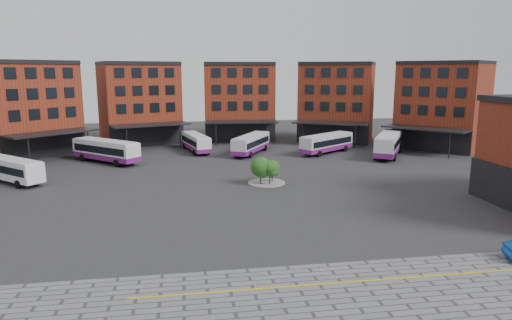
{
  "coord_description": "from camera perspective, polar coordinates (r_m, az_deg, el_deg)",
  "views": [
    {
      "loc": [
        -7.43,
        -39.33,
        13.09
      ],
      "look_at": [
        -0.18,
        6.18,
        4.0
      ],
      "focal_mm": 32.0,
      "sensor_mm": 36.0,
      "label": 1
    }
  ],
  "objects": [
    {
      "name": "ground",
      "position": [
        42.11,
        1.57,
        -6.96
      ],
      "size": [
        160.0,
        160.0,
        0.0
      ],
      "primitive_type": "plane",
      "color": "#28282B",
      "rests_on": "ground"
    },
    {
      "name": "yellow_line",
      "position": [
        30.02,
        10.58,
        -14.83
      ],
      "size": [
        26.0,
        0.15,
        0.02
      ],
      "primitive_type": "cube",
      "color": "gold",
      "rests_on": "paving_zone"
    },
    {
      "name": "main_building",
      "position": [
        77.84,
        -7.13,
        6.75
      ],
      "size": [
        94.14,
        42.48,
        14.6
      ],
      "color": "maroon",
      "rests_on": "ground"
    },
    {
      "name": "tree_island",
      "position": [
        52.99,
        1.26,
        -1.17
      ],
      "size": [
        4.4,
        4.4,
        3.29
      ],
      "color": "gray",
      "rests_on": "ground"
    },
    {
      "name": "bus_a",
      "position": [
        61.09,
        -28.29,
        -0.92
      ],
      "size": [
        9.11,
        8.62,
        2.89
      ],
      "rotation": [
        0.0,
        0.0,
        0.83
      ],
      "color": "white",
      "rests_on": "ground"
    },
    {
      "name": "bus_b",
      "position": [
        68.92,
        -18.26,
        1.14
      ],
      "size": [
        10.4,
        9.78,
        3.27
      ],
      "rotation": [
        0.0,
        0.0,
        0.83
      ],
      "color": "white",
      "rests_on": "ground"
    },
    {
      "name": "bus_c",
      "position": [
        75.11,
        -7.54,
        2.23
      ],
      "size": [
        4.67,
        10.44,
        2.87
      ],
      "rotation": [
        0.0,
        0.0,
        0.24
      ],
      "color": "silver",
      "rests_on": "ground"
    },
    {
      "name": "bus_d",
      "position": [
        72.42,
        -0.62,
        2.06
      ],
      "size": [
        7.47,
        10.57,
        3.03
      ],
      "rotation": [
        0.0,
        0.0,
        -0.52
      ],
      "color": "silver",
      "rests_on": "ground"
    },
    {
      "name": "bus_e",
      "position": [
        73.83,
        8.84,
        2.12
      ],
      "size": [
        10.32,
        8.38,
        3.07
      ],
      "rotation": [
        0.0,
        0.0,
        -0.95
      ],
      "color": "silver",
      "rests_on": "ground"
    },
    {
      "name": "bus_f",
      "position": [
        73.49,
        16.22,
        1.95
      ],
      "size": [
        8.89,
        12.07,
        3.49
      ],
      "rotation": [
        0.0,
        0.0,
        -0.55
      ],
      "color": "silver",
      "rests_on": "ground"
    }
  ]
}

